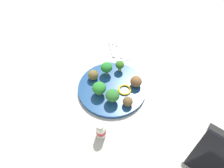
# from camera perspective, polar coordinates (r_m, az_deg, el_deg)

# --- Properties ---
(ground_plane) EXTENTS (4.00, 4.00, 0.00)m
(ground_plane) POSITION_cam_1_polar(r_m,az_deg,el_deg) (0.87, 0.00, -1.49)
(ground_plane) COLOR #B2B2AD
(plate) EXTENTS (0.28, 0.28, 0.02)m
(plate) POSITION_cam_1_polar(r_m,az_deg,el_deg) (0.86, 0.00, -1.17)
(plate) COLOR navy
(plate) RESTS_ON ground_plane
(broccoli_floret_mid_left) EXTENTS (0.05, 0.05, 0.06)m
(broccoli_floret_mid_left) POSITION_cam_1_polar(r_m,az_deg,el_deg) (0.88, -1.51, 4.54)
(broccoli_floret_mid_left) COLOR #96C676
(broccoli_floret_mid_left) RESTS_ON plate
(broccoli_floret_front_right) EXTENTS (0.04, 0.04, 0.05)m
(broccoli_floret_front_right) POSITION_cam_1_polar(r_m,az_deg,el_deg) (0.89, 2.15, 5.20)
(broccoli_floret_front_right) COLOR #A0C06A
(broccoli_floret_front_right) RESTS_ON plate
(broccoli_floret_front_left) EXTENTS (0.05, 0.05, 0.06)m
(broccoli_floret_front_left) POSITION_cam_1_polar(r_m,az_deg,el_deg) (0.79, -0.14, -3.17)
(broccoli_floret_front_left) COLOR #98CA67
(broccoli_floret_front_left) RESTS_ON plate
(broccoli_floret_back_right) EXTENTS (0.05, 0.05, 0.06)m
(broccoli_floret_back_right) POSITION_cam_1_polar(r_m,az_deg,el_deg) (0.81, -3.55, -1.15)
(broccoli_floret_back_right) COLOR #A4CC69
(broccoli_floret_back_right) RESTS_ON plate
(meatball_far_rim) EXTENTS (0.04, 0.04, 0.04)m
(meatball_far_rim) POSITION_cam_1_polar(r_m,az_deg,el_deg) (0.87, -5.19, 2.46)
(meatball_far_rim) COLOR brown
(meatball_far_rim) RESTS_ON plate
(meatball_center) EXTENTS (0.04, 0.04, 0.04)m
(meatball_center) POSITION_cam_1_polar(r_m,az_deg,el_deg) (0.79, 4.36, -4.81)
(meatball_center) COLOR brown
(meatball_center) RESTS_ON plate
(meatball_back_left) EXTENTS (0.05, 0.05, 0.05)m
(meatball_back_left) POSITION_cam_1_polar(r_m,az_deg,el_deg) (0.85, 6.63, 0.68)
(meatball_back_left) COLOR brown
(meatball_back_left) RESTS_ON plate
(pepper_ring_center) EXTENTS (0.06, 0.06, 0.01)m
(pepper_ring_center) POSITION_cam_1_polar(r_m,az_deg,el_deg) (0.84, 3.48, -1.60)
(pepper_ring_center) COLOR yellow
(pepper_ring_center) RESTS_ON plate
(napkin) EXTENTS (0.18, 0.14, 0.01)m
(napkin) POSITION_cam_1_polar(r_m,az_deg,el_deg) (1.04, 0.88, 9.60)
(napkin) COLOR white
(napkin) RESTS_ON ground_plane
(fork) EXTENTS (0.12, 0.04, 0.01)m
(fork) POSITION_cam_1_polar(r_m,az_deg,el_deg) (1.04, -0.20, 9.99)
(fork) COLOR silver
(fork) RESTS_ON napkin
(knife) EXTENTS (0.15, 0.03, 0.01)m
(knife) POSITION_cam_1_polar(r_m,az_deg,el_deg) (1.04, 1.81, 10.15)
(knife) COLOR white
(knife) RESTS_ON napkin
(yogurt_bottle) EXTENTS (0.03, 0.03, 0.07)m
(yogurt_bottle) POSITION_cam_1_polar(r_m,az_deg,el_deg) (0.73, -3.07, -12.63)
(yogurt_bottle) COLOR white
(yogurt_bottle) RESTS_ON ground_plane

